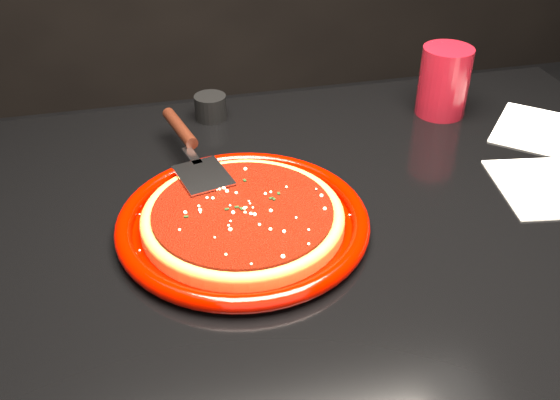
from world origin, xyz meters
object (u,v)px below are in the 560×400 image
(table, at_px, (319,376))
(ramekin, at_px, (211,107))
(plate, at_px, (243,222))
(cup, at_px, (444,81))
(pizza_server, at_px, (192,148))

(table, distance_m, ramekin, 0.53)
(plate, bearing_deg, ramekin, 89.28)
(ramekin, bearing_deg, table, -68.78)
(cup, bearing_deg, pizza_server, -168.03)
(table, bearing_deg, cup, 40.05)
(pizza_server, distance_m, cup, 0.48)
(table, relative_size, ramekin, 20.57)
(plate, bearing_deg, cup, 32.45)
(plate, xyz_separation_m, ramekin, (0.00, 0.35, 0.01))
(table, distance_m, plate, 0.41)
(plate, height_order, cup, cup)
(table, distance_m, pizza_server, 0.48)
(plate, xyz_separation_m, cup, (0.42, 0.27, 0.05))
(pizza_server, xyz_separation_m, ramekin, (0.05, 0.18, -0.02))
(cup, relative_size, ramekin, 2.17)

